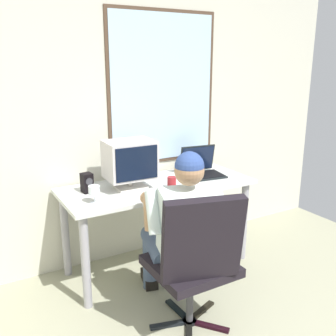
% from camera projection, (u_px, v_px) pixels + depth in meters
% --- Properties ---
extents(wall_rear, '(4.86, 0.08, 2.75)m').
position_uv_depth(wall_rear, '(110.00, 106.00, 3.25)').
color(wall_rear, beige).
rests_on(wall_rear, ground).
extents(desk, '(1.61, 0.66, 0.76)m').
position_uv_depth(desk, '(158.00, 197.00, 3.24)').
color(desk, '#94929B').
rests_on(desk, ground).
extents(office_chair, '(0.58, 0.63, 1.00)m').
position_uv_depth(office_chair, '(196.00, 257.00, 2.41)').
color(office_chair, black).
rests_on(office_chair, ground).
extents(person_seated, '(0.64, 0.86, 1.21)m').
position_uv_depth(person_seated, '(182.00, 229.00, 2.66)').
color(person_seated, '#40506D').
rests_on(person_seated, ground).
extents(crt_monitor, '(0.39, 0.30, 0.39)m').
position_uv_depth(crt_monitor, '(130.00, 160.00, 3.05)').
color(crt_monitor, beige).
rests_on(crt_monitor, desk).
extents(laptop, '(0.37, 0.35, 0.25)m').
position_uv_depth(laptop, '(201.00, 167.00, 3.47)').
color(laptop, black).
rests_on(laptop, desk).
extents(wine_glass, '(0.08, 0.08, 0.13)m').
position_uv_depth(wine_glass, '(94.00, 191.00, 2.77)').
color(wine_glass, silver).
rests_on(wine_glass, desk).
extents(desk_speaker, '(0.09, 0.10, 0.15)m').
position_uv_depth(desk_speaker, '(87.00, 183.00, 2.99)').
color(desk_speaker, black).
rests_on(desk_speaker, desk).
extents(coffee_mug, '(0.07, 0.07, 0.10)m').
position_uv_depth(coffee_mug, '(172.00, 183.00, 3.09)').
color(coffee_mug, maroon).
rests_on(coffee_mug, desk).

